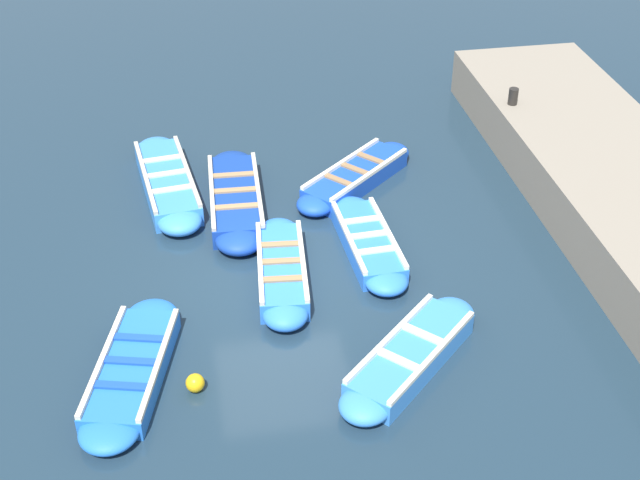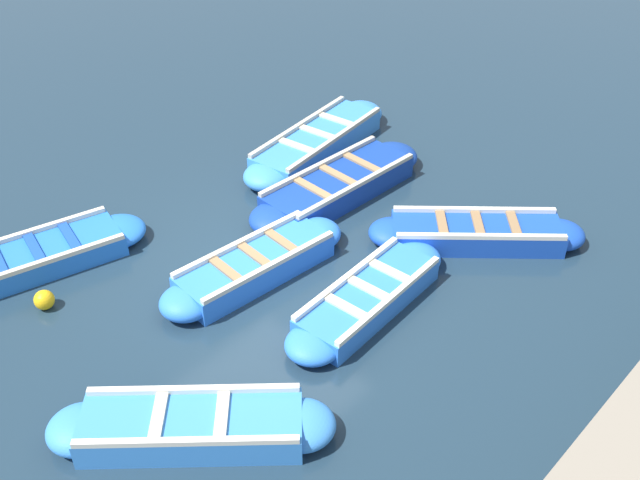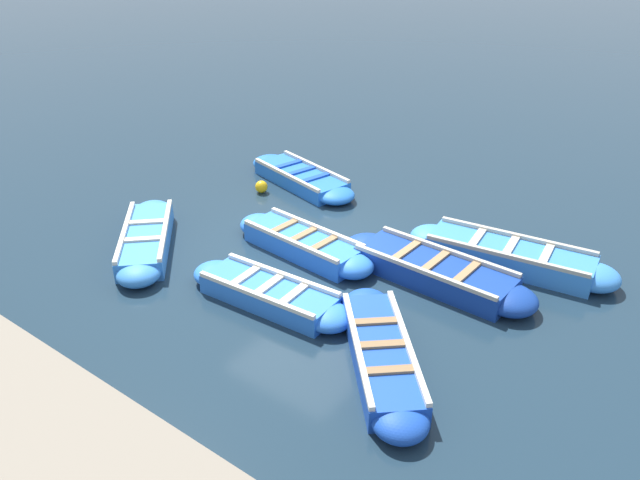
{
  "view_description": "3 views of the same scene",
  "coord_description": "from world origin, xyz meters",
  "px_view_note": "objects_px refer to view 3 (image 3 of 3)",
  "views": [
    {
      "loc": [
        -1.48,
        -12.25,
        9.26
      ],
      "look_at": [
        0.72,
        0.24,
        0.51
      ],
      "focal_mm": 50.0,
      "sensor_mm": 36.0,
      "label": 1
    },
    {
      "loc": [
        6.45,
        -5.67,
        6.91
      ],
      "look_at": [
        0.55,
        0.68,
        0.52
      ],
      "focal_mm": 42.0,
      "sensor_mm": 36.0,
      "label": 2
    },
    {
      "loc": [
        7.98,
        6.21,
        5.77
      ],
      "look_at": [
        0.08,
        0.36,
        0.45
      ],
      "focal_mm": 35.0,
      "sensor_mm": 36.0,
      "label": 3
    }
  ],
  "objects_px": {
    "boat_tucked": "(269,294)",
    "boat_broadside": "(381,355)",
    "boat_alongside": "(434,271)",
    "boat_mid_row": "(303,244)",
    "boat_outer_left": "(146,239)",
    "buoy_white_drifting": "(155,214)",
    "boat_end_of_row": "(509,256)",
    "buoy_orange_near": "(261,187)",
    "buoy_yellow_far": "(430,244)",
    "boat_inner_gap": "(301,178)"
  },
  "relations": [
    {
      "from": "boat_mid_row",
      "to": "boat_outer_left",
      "type": "xyz_separation_m",
      "value": [
        1.62,
        -2.5,
        -0.0
      ]
    },
    {
      "from": "boat_outer_left",
      "to": "boat_inner_gap",
      "type": "bearing_deg",
      "value": 173.59
    },
    {
      "from": "boat_broadside",
      "to": "boat_outer_left",
      "type": "height_order",
      "value": "boat_outer_left"
    },
    {
      "from": "boat_mid_row",
      "to": "buoy_yellow_far",
      "type": "height_order",
      "value": "boat_mid_row"
    },
    {
      "from": "boat_mid_row",
      "to": "buoy_orange_near",
      "type": "height_order",
      "value": "boat_mid_row"
    },
    {
      "from": "boat_outer_left",
      "to": "boat_tucked",
      "type": "xyz_separation_m",
      "value": [
        0.03,
        3.07,
        -0.01
      ]
    },
    {
      "from": "boat_inner_gap",
      "to": "buoy_orange_near",
      "type": "bearing_deg",
      "value": -25.06
    },
    {
      "from": "buoy_orange_near",
      "to": "boat_mid_row",
      "type": "bearing_deg",
      "value": 56.55
    },
    {
      "from": "boat_end_of_row",
      "to": "buoy_orange_near",
      "type": "height_order",
      "value": "boat_end_of_row"
    },
    {
      "from": "boat_end_of_row",
      "to": "buoy_white_drifting",
      "type": "height_order",
      "value": "boat_end_of_row"
    },
    {
      "from": "boat_end_of_row",
      "to": "boat_inner_gap",
      "type": "xyz_separation_m",
      "value": [
        -0.71,
        -5.3,
        -0.04
      ]
    },
    {
      "from": "boat_end_of_row",
      "to": "buoy_yellow_far",
      "type": "height_order",
      "value": "boat_end_of_row"
    },
    {
      "from": "boat_tucked",
      "to": "boat_broadside",
      "type": "bearing_deg",
      "value": 83.78
    },
    {
      "from": "boat_outer_left",
      "to": "boat_end_of_row",
      "type": "xyz_separation_m",
      "value": [
        -3.44,
        5.76,
        0.02
      ]
    },
    {
      "from": "boat_alongside",
      "to": "buoy_orange_near",
      "type": "height_order",
      "value": "boat_alongside"
    },
    {
      "from": "boat_end_of_row",
      "to": "buoy_white_drifting",
      "type": "distance_m",
      "value": 7.01
    },
    {
      "from": "boat_broadside",
      "to": "boat_alongside",
      "type": "xyz_separation_m",
      "value": [
        -2.45,
        -0.44,
        0.02
      ]
    },
    {
      "from": "boat_tucked",
      "to": "buoy_yellow_far",
      "type": "bearing_deg",
      "value": 156.85
    },
    {
      "from": "boat_broadside",
      "to": "boat_end_of_row",
      "type": "height_order",
      "value": "boat_end_of_row"
    },
    {
      "from": "boat_end_of_row",
      "to": "boat_mid_row",
      "type": "bearing_deg",
      "value": -60.8
    },
    {
      "from": "boat_outer_left",
      "to": "boat_inner_gap",
      "type": "relative_size",
      "value": 0.83
    },
    {
      "from": "boat_outer_left",
      "to": "boat_tucked",
      "type": "height_order",
      "value": "boat_outer_left"
    },
    {
      "from": "boat_tucked",
      "to": "buoy_orange_near",
      "type": "height_order",
      "value": "boat_tucked"
    },
    {
      "from": "boat_end_of_row",
      "to": "boat_inner_gap",
      "type": "distance_m",
      "value": 5.34
    },
    {
      "from": "boat_alongside",
      "to": "buoy_white_drifting",
      "type": "relative_size",
      "value": 12.24
    },
    {
      "from": "boat_inner_gap",
      "to": "buoy_yellow_far",
      "type": "relative_size",
      "value": 10.45
    },
    {
      "from": "buoy_yellow_far",
      "to": "boat_tucked",
      "type": "bearing_deg",
      "value": -23.15
    },
    {
      "from": "buoy_white_drifting",
      "to": "boat_end_of_row",
      "type": "bearing_deg",
      "value": 111.65
    },
    {
      "from": "boat_outer_left",
      "to": "boat_end_of_row",
      "type": "relative_size",
      "value": 0.75
    },
    {
      "from": "buoy_white_drifting",
      "to": "boat_tucked",
      "type": "bearing_deg",
      "value": 77.04
    },
    {
      "from": "boat_outer_left",
      "to": "buoy_white_drifting",
      "type": "bearing_deg",
      "value": -138.66
    },
    {
      "from": "boat_end_of_row",
      "to": "buoy_orange_near",
      "type": "relative_size",
      "value": 13.56
    },
    {
      "from": "boat_inner_gap",
      "to": "buoy_yellow_far",
      "type": "distance_m",
      "value": 4.07
    },
    {
      "from": "boat_mid_row",
      "to": "boat_end_of_row",
      "type": "xyz_separation_m",
      "value": [
        -1.82,
        3.26,
        0.01
      ]
    },
    {
      "from": "buoy_orange_near",
      "to": "buoy_yellow_far",
      "type": "xyz_separation_m",
      "value": [
        0.19,
        4.35,
        0.02
      ]
    },
    {
      "from": "boat_alongside",
      "to": "boat_inner_gap",
      "type": "height_order",
      "value": "boat_alongside"
    },
    {
      "from": "boat_mid_row",
      "to": "buoy_orange_near",
      "type": "distance_m",
      "value": 2.95
    },
    {
      "from": "boat_mid_row",
      "to": "boat_alongside",
      "type": "height_order",
      "value": "boat_alongside"
    },
    {
      "from": "boat_end_of_row",
      "to": "boat_tucked",
      "type": "height_order",
      "value": "boat_end_of_row"
    },
    {
      "from": "boat_tucked",
      "to": "buoy_yellow_far",
      "type": "xyz_separation_m",
      "value": [
        -3.08,
        1.32,
        -0.01
      ]
    },
    {
      "from": "boat_broadside",
      "to": "boat_inner_gap",
      "type": "xyz_separation_m",
      "value": [
        -4.42,
        -4.9,
        -0.02
      ]
    },
    {
      "from": "buoy_yellow_far",
      "to": "buoy_white_drifting",
      "type": "distance_m",
      "value": 5.59
    },
    {
      "from": "boat_broadside",
      "to": "boat_end_of_row",
      "type": "relative_size",
      "value": 0.77
    },
    {
      "from": "buoy_orange_near",
      "to": "buoy_white_drifting",
      "type": "relative_size",
      "value": 0.93
    },
    {
      "from": "boat_alongside",
      "to": "boat_end_of_row",
      "type": "bearing_deg",
      "value": 146.48
    },
    {
      "from": "boat_broadside",
      "to": "boat_alongside",
      "type": "height_order",
      "value": "boat_alongside"
    },
    {
      "from": "boat_mid_row",
      "to": "boat_inner_gap",
      "type": "relative_size",
      "value": 0.92
    },
    {
      "from": "boat_outer_left",
      "to": "boat_tucked",
      "type": "relative_size",
      "value": 0.92
    },
    {
      "from": "boat_alongside",
      "to": "buoy_yellow_far",
      "type": "height_order",
      "value": "boat_alongside"
    },
    {
      "from": "boat_mid_row",
      "to": "boat_inner_gap",
      "type": "distance_m",
      "value": 3.25
    }
  ]
}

